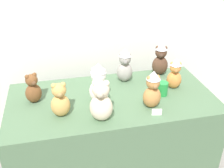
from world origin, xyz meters
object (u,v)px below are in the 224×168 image
object	(u,v)px
teddy_bear_honey	(60,101)
teddy_bear_caramel	(152,90)
teddy_bear_snow	(99,84)
teddy_bear_cream	(101,102)
teddy_bear_chestnut	(33,89)
party_cup_green	(163,89)
display_table	(112,135)
teddy_bear_cocoa	(160,59)
teddy_bear_ash	(125,66)
teddy_bear_ginger	(175,74)

from	to	relation	value
teddy_bear_honey	teddy_bear_caramel	bearing A→B (deg)	-6.25
teddy_bear_snow	teddy_bear_cream	bearing A→B (deg)	-67.13
teddy_bear_snow	teddy_bear_chestnut	bearing A→B (deg)	-164.11
teddy_bear_caramel	party_cup_green	distance (m)	0.22
teddy_bear_cream	party_cup_green	bearing A→B (deg)	38.64
display_table	teddy_bear_cocoa	distance (m)	0.79
teddy_bear_cocoa	teddy_bear_cream	distance (m)	0.85
display_table	teddy_bear_honey	bearing A→B (deg)	-159.18
teddy_bear_honey	teddy_bear_cocoa	distance (m)	1.01
teddy_bear_snow	teddy_bear_cocoa	size ratio (longest dim) A/B	1.05
display_table	party_cup_green	world-z (taller)	party_cup_green
display_table	teddy_bear_caramel	xyz separation A→B (m)	(0.26, -0.19, 0.52)
teddy_bear_snow	display_table	bearing A→B (deg)	50.59
teddy_bear_caramel	teddy_bear_ash	bearing A→B (deg)	99.69
teddy_bear_chestnut	teddy_bear_cocoa	xyz separation A→B (m)	(1.10, 0.23, 0.04)
teddy_bear_ginger	party_cup_green	bearing A→B (deg)	-130.32
teddy_bear_snow	teddy_bear_ginger	world-z (taller)	teddy_bear_snow
teddy_bear_cream	teddy_bear_honey	bearing A→B (deg)	174.42
teddy_bear_caramel	teddy_bear_ash	distance (m)	0.44
teddy_bear_cocoa	teddy_bear_cream	xyz separation A→B (m)	(-0.64, -0.56, -0.01)
teddy_bear_honey	party_cup_green	world-z (taller)	teddy_bear_honey
teddy_bear_honey	display_table	bearing A→B (deg)	17.69
teddy_bear_caramel	teddy_bear_snow	world-z (taller)	teddy_bear_snow
teddy_bear_cocoa	teddy_bear_ginger	bearing A→B (deg)	-65.78
teddy_bear_cocoa	party_cup_green	size ratio (longest dim) A/B	2.81
teddy_bear_chestnut	teddy_bear_caramel	size ratio (longest dim) A/B	0.81
teddy_bear_honey	teddy_bear_cocoa	bearing A→B (deg)	23.16
teddy_bear_caramel	teddy_bear_cocoa	size ratio (longest dim) A/B	0.95
teddy_bear_ash	teddy_bear_cream	size ratio (longest dim) A/B	0.97
teddy_bear_caramel	teddy_bear_ginger	size ratio (longest dim) A/B	1.11
teddy_bear_honey	teddy_bear_ginger	world-z (taller)	teddy_bear_ginger
teddy_bear_caramel	teddy_bear_ginger	distance (m)	0.36
teddy_bear_honey	teddy_bear_ginger	distance (m)	0.95
teddy_bear_ginger	display_table	bearing A→B (deg)	-159.84
party_cup_green	display_table	bearing A→B (deg)	172.92
teddy_bear_chestnut	party_cup_green	bearing A→B (deg)	-31.99
teddy_bear_snow	teddy_bear_cream	size ratio (longest dim) A/B	1.06
display_table	teddy_bear_cream	size ratio (longest dim) A/B	5.24
display_table	teddy_bear_cocoa	size ratio (longest dim) A/B	5.20
teddy_bear_caramel	teddy_bear_snow	bearing A→B (deg)	156.31
teddy_bear_cream	party_cup_green	size ratio (longest dim) A/B	2.79
teddy_bear_snow	teddy_bear_caramel	bearing A→B (deg)	7.59
teddy_bear_ash	teddy_bear_cream	world-z (taller)	teddy_bear_cream
teddy_bear_honey	teddy_bear_snow	bearing A→B (deg)	17.50
teddy_bear_chestnut	teddy_bear_snow	size ratio (longest dim) A/B	0.73
teddy_bear_chestnut	teddy_bear_snow	xyz separation A→B (m)	(0.48, -0.11, 0.05)
display_table	teddy_bear_ash	bearing A→B (deg)	55.65
teddy_bear_honey	teddy_bear_ash	size ratio (longest dim) A/B	0.88
teddy_bear_ash	teddy_bear_caramel	bearing A→B (deg)	-69.53
teddy_bear_ash	teddy_bear_cocoa	bearing A→B (deg)	17.64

